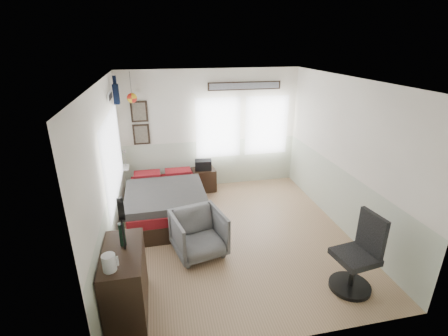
{
  "coord_description": "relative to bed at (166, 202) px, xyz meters",
  "views": [
    {
      "loc": [
        -1.21,
        -4.81,
        3.27
      ],
      "look_at": [
        -0.1,
        0.4,
        1.15
      ],
      "focal_mm": 26.0,
      "sensor_mm": 36.0,
      "label": 1
    }
  ],
  "objects": [
    {
      "name": "ground_plane",
      "position": [
        1.15,
        -0.94,
        -0.32
      ],
      "size": [
        4.0,
        4.5,
        0.01
      ],
      "primitive_type": "cube",
      "color": "#987451"
    },
    {
      "name": "room_shell",
      "position": [
        1.07,
        -0.75,
        1.3
      ],
      "size": [
        4.02,
        4.52,
        2.71
      ],
      "color": "beige",
      "rests_on": "ground_plane"
    },
    {
      "name": "wall_decor",
      "position": [
        0.05,
        1.02,
        1.79
      ],
      "size": [
        3.55,
        1.32,
        1.44
      ],
      "color": "#312218",
      "rests_on": "room_shell"
    },
    {
      "name": "bed",
      "position": [
        0.0,
        0.0,
        0.0
      ],
      "size": [
        1.47,
        2.01,
        0.64
      ],
      "rotation": [
        0.0,
        0.0,
        0.01
      ],
      "color": "black",
      "rests_on": "ground_plane"
    },
    {
      "name": "dresser",
      "position": [
        -0.59,
        -2.32,
        0.14
      ],
      "size": [
        0.48,
        1.0,
        0.9
      ],
      "primitive_type": "cube",
      "color": "black",
      "rests_on": "ground_plane"
    },
    {
      "name": "armchair",
      "position": [
        0.47,
        -1.31,
        0.05
      ],
      "size": [
        0.94,
        0.95,
        0.72
      ],
      "primitive_type": "imported",
      "rotation": [
        0.0,
        0.0,
        0.23
      ],
      "color": "slate",
      "rests_on": "ground_plane"
    },
    {
      "name": "nightstand",
      "position": [
        0.91,
        1.04,
        -0.05
      ],
      "size": [
        0.55,
        0.45,
        0.52
      ],
      "primitive_type": "cube",
      "rotation": [
        0.0,
        0.0,
        0.07
      ],
      "color": "black",
      "rests_on": "ground_plane"
    },
    {
      "name": "task_chair",
      "position": [
        2.5,
        -2.55,
        0.15
      ],
      "size": [
        0.57,
        0.57,
        1.14
      ],
      "rotation": [
        0.0,
        0.0,
        0.14
      ],
      "color": "black",
      "rests_on": "ground_plane"
    },
    {
      "name": "kettle",
      "position": [
        -0.68,
        -2.65,
        0.69
      ],
      "size": [
        0.17,
        0.15,
        0.2
      ],
      "rotation": [
        0.0,
        0.0,
        -0.4
      ],
      "color": "silver",
      "rests_on": "dresser"
    },
    {
      "name": "bottle",
      "position": [
        -0.57,
        -2.19,
        0.74
      ],
      "size": [
        0.08,
        0.08,
        0.31
      ],
      "primitive_type": "cylinder",
      "color": "black",
      "rests_on": "dresser"
    },
    {
      "name": "stand_fan",
      "position": [
        -0.54,
        -2.28,
        1.12
      ],
      "size": [
        0.11,
        0.28,
        0.69
      ],
      "rotation": [
        0.0,
        0.0,
        0.15
      ],
      "color": "black",
      "rests_on": "dresser"
    },
    {
      "name": "black_bag",
      "position": [
        0.91,
        1.04,
        0.32
      ],
      "size": [
        0.4,
        0.28,
        0.22
      ],
      "primitive_type": "cube",
      "rotation": [
        0.0,
        0.0,
        -0.13
      ],
      "color": "black",
      "rests_on": "nightstand"
    }
  ]
}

